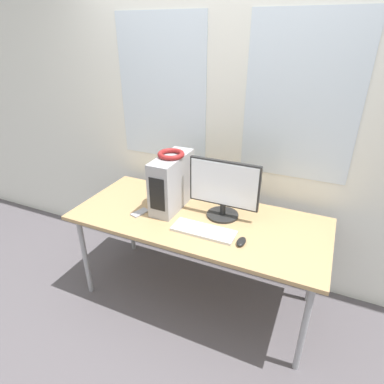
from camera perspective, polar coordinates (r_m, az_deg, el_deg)
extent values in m
plane|color=#565156|center=(2.60, -2.98, -23.57)|extent=(14.00, 14.00, 0.00)
cube|color=silver|center=(2.61, 6.00, 12.19)|extent=(8.00, 0.06, 2.70)
cube|color=silver|center=(2.76, -5.41, 17.67)|extent=(0.79, 0.01, 1.14)
cube|color=silver|center=(2.42, 18.82, 15.14)|extent=(0.79, 0.01, 1.14)
cube|color=tan|center=(2.38, 1.08, -4.86)|extent=(1.87, 0.81, 0.03)
cylinder|color=#99999E|center=(2.79, -18.50, -10.73)|extent=(0.04, 0.04, 0.74)
cylinder|color=#99999E|center=(2.24, 19.27, -21.92)|extent=(0.04, 0.04, 0.74)
cylinder|color=#99999E|center=(3.19, -10.82, -4.49)|extent=(0.04, 0.04, 0.74)
cylinder|color=#99999E|center=(2.73, 20.99, -12.01)|extent=(0.04, 0.04, 0.74)
cube|color=#9E9EA3|center=(2.44, -3.59, 1.77)|extent=(0.17, 0.45, 0.41)
cube|color=black|center=(2.26, -6.26, -0.46)|extent=(0.12, 0.00, 0.25)
torus|color=maroon|center=(2.35, -3.74, 6.72)|extent=(0.20, 0.20, 0.04)
cylinder|color=black|center=(2.40, 5.45, -4.04)|extent=(0.24, 0.24, 0.02)
cylinder|color=black|center=(2.38, 5.50, -2.94)|extent=(0.04, 0.04, 0.09)
cube|color=black|center=(2.28, 5.72, 1.51)|extent=(0.52, 0.03, 0.34)
cube|color=white|center=(2.27, 5.59, 1.35)|extent=(0.49, 0.00, 0.32)
cube|color=silver|center=(2.21, 2.08, -6.90)|extent=(0.44, 0.16, 0.02)
cube|color=white|center=(2.20, 2.09, -6.66)|extent=(0.40, 0.14, 0.00)
ellipsoid|color=black|center=(2.12, 8.75, -8.71)|extent=(0.06, 0.11, 0.03)
cube|color=#99999E|center=(2.46, -9.24, -3.63)|extent=(0.10, 0.15, 0.01)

